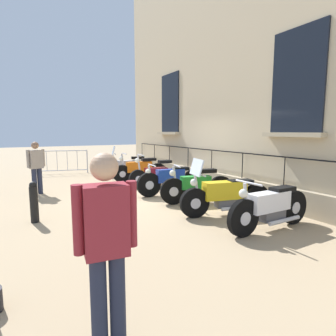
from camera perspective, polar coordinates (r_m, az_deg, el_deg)
The scene contains 13 objects.
ground_plane at distance 8.24m, azimuth -1.79°, elevation -5.66°, with size 60.00×60.00×0.00m, color tan.
building_facade at distance 9.59m, azimuth 11.42°, elevation 21.17°, with size 0.82×13.21×8.52m.
motorcycle_silver at distance 11.68m, azimuth -7.88°, elevation 0.26°, with size 2.01×0.76×1.29m.
motorcycle_orange at distance 10.47m, azimuth -5.71°, elevation -0.45°, with size 2.07×0.61×1.09m.
motorcycle_maroon at distance 9.53m, azimuth -2.25°, elevation -1.38°, with size 2.00×0.66×1.12m.
motorcycle_blue at distance 8.27m, azimuth 0.74°, elevation -2.52°, with size 2.18×0.57×0.94m.
motorcycle_green at distance 7.37m, azimuth 5.96°, elevation -3.83°, with size 1.98×0.70×1.02m.
motorcycle_yellow at distance 6.42m, azimuth 11.71°, elevation -5.46°, with size 2.18×0.83×1.29m.
motorcycle_white at distance 5.68m, azimuth 20.22°, elevation -7.57°, with size 2.10×0.61×0.99m.
crowd_barrier at distance 13.20m, azimuth -20.88°, elevation 1.33°, with size 2.11×0.61×1.05m.
bollard at distance 6.41m, azimuth -25.79°, elevation -6.28°, with size 0.16×0.16×0.86m.
pedestrian_standing at distance 2.45m, azimuth -12.50°, elevation -14.43°, with size 0.53×0.26×1.71m.
pedestrian_walking at distance 9.17m, azimuth -25.41°, elevation 0.55°, with size 0.51×0.32×1.57m.
Camera 1 is at (3.68, 7.12, 1.88)m, focal length 29.72 mm.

